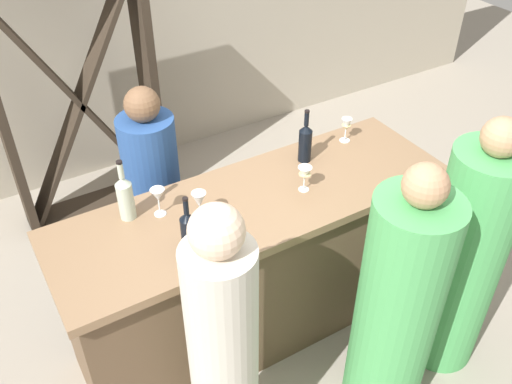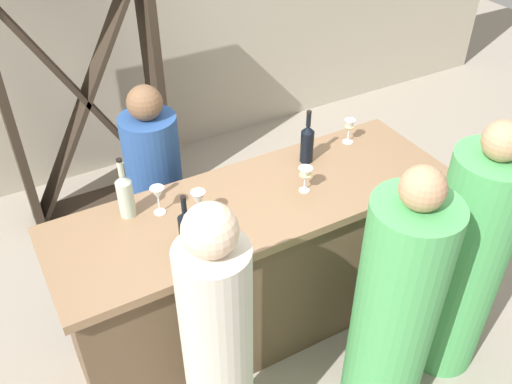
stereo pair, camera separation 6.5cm
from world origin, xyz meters
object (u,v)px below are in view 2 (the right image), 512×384
Objects in this scene: wine_glass_near_center at (198,200)px; person_left_guest at (219,359)px; wine_bottle_leftmost_clear_pale at (125,194)px; wine_glass_near_left at (305,175)px; person_right_guest at (464,264)px; wine_bottle_second_left_near_black at (186,229)px; wine_bottle_center_near_black at (307,143)px; person_center_guest at (394,315)px; wine_glass_near_right at (158,194)px; person_server_behind at (158,200)px; wine_glass_far_left at (349,127)px; wine_rack at (85,100)px.

wine_glass_near_center is 0.10× the size of person_left_guest.
wine_bottle_leftmost_clear_pale reaches higher than wine_glass_near_left.
person_right_guest is (0.59, -0.65, -0.38)m from wine_glass_near_left.
wine_bottle_center_near_black is at bearing 20.67° from wine_bottle_second_left_near_black.
wine_glass_near_center is 0.10× the size of person_center_guest.
wine_glass_near_center is at bearing 50.53° from wine_bottle_second_left_near_black.
wine_bottle_leftmost_clear_pale is 0.16m from wine_glass_near_right.
wine_glass_near_left is 0.83m from person_center_guest.
wine_bottle_second_left_near_black is (0.17, -0.37, -0.01)m from wine_bottle_leftmost_clear_pale.
person_left_guest is 1.02× the size of person_right_guest.
wine_glass_near_left is 1.05m from person_left_guest.
person_server_behind is (0.15, 0.51, -0.45)m from wine_glass_near_right.
wine_bottle_second_left_near_black reaches higher than wine_glass_near_center.
wine_bottle_second_left_near_black reaches higher than wine_glass_near_left.
wine_bottle_center_near_black is 2.07× the size of wine_glass_near_right.
wine_bottle_second_left_near_black is 2.05× the size of wine_glass_near_left.
wine_glass_far_left is at bearing 7.87° from wine_bottle_center_near_black.
wine_glass_near_center is 1.43m from person_right_guest.
wine_rack is 2.29m from person_left_guest.
wine_bottle_leftmost_clear_pale is 0.23× the size of person_server_behind.
wine_bottle_leftmost_clear_pale is 1.13× the size of wine_bottle_second_left_near_black.
person_right_guest reaches higher than wine_bottle_leftmost_clear_pale.
person_center_guest is (0.77, -0.63, -0.39)m from wine_bottle_second_left_near_black.
person_center_guest is at bearing -47.03° from wine_bottle_leftmost_clear_pale.
wine_glass_near_left is 0.09× the size of person_center_guest.
wine_rack is 5.78× the size of wine_bottle_center_near_black.
person_left_guest reaches higher than wine_bottle_second_left_near_black.
person_right_guest is at bearing 28.32° from person_server_behind.
wine_bottle_leftmost_clear_pale is 0.21× the size of person_left_guest.
wine_rack reaches higher than wine_glass_near_left.
wine_bottle_center_near_black reaches higher than wine_glass_near_left.
wine_bottle_leftmost_clear_pale is 1.05× the size of wine_bottle_center_near_black.
person_center_guest is at bearing -51.92° from wine_glass_near_center.
person_server_behind reaches higher than wine_glass_far_left.
person_server_behind is at bearing 0.86° from person_center_guest.
person_right_guest is at bearing -83.73° from wine_glass_far_left.
wine_glass_far_left is (0.33, 0.05, -0.02)m from wine_bottle_center_near_black.
person_center_guest is at bearing 11.13° from person_server_behind.
wine_glass_near_left is 0.96× the size of wine_glass_far_left.
person_left_guest is 1.31m from person_server_behind.
wine_glass_far_left is at bearing -46.58° from person_center_guest.
wine_rack is 11.54× the size of wine_glass_near_center.
wine_bottle_leftmost_clear_pale is at bearing 178.19° from wine_bottle_center_near_black.
wine_rack is at bearing 83.42° from wine_bottle_leftmost_clear_pale.
wine_glass_near_center is 1.04× the size of wine_glass_near_right.
person_right_guest is 1.81m from person_server_behind.
person_right_guest reaches higher than wine_glass_near_right.
person_server_behind is (-0.59, 0.72, -0.44)m from wine_glass_near_left.
wine_rack reaches higher than person_center_guest.
person_center_guest is at bearing -72.58° from wine_rack.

